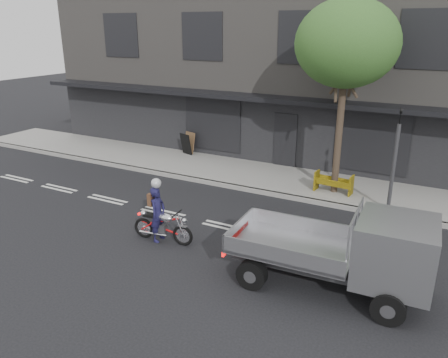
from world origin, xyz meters
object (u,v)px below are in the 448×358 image
at_px(street_tree, 347,44).
at_px(rider, 158,214).
at_px(traffic_light_pole, 394,166).
at_px(flatbed_ute, 374,251).
at_px(construction_barrier, 332,184).
at_px(sandwich_board, 186,144).
at_px(motorcycle, 163,225).

distance_m(street_tree, rider, 8.18).
height_order(traffic_light_pole, flatbed_ute, traffic_light_pole).
relative_size(construction_barrier, sandwich_board, 1.36).
bearing_deg(sandwich_board, street_tree, 5.58).
relative_size(street_tree, traffic_light_pole, 1.93).
bearing_deg(rider, flatbed_ute, -96.19).
bearing_deg(flatbed_ute, motorcycle, 176.79).
xyz_separation_m(motorcycle, rider, (-0.15, -0.00, 0.31)).
bearing_deg(motorcycle, sandwich_board, 112.61).
xyz_separation_m(traffic_light_pole, construction_barrier, (-2.01, 0.54, -1.13)).
relative_size(street_tree, motorcycle, 3.58).
relative_size(motorcycle, sandwich_board, 1.90).
xyz_separation_m(traffic_light_pole, sandwich_board, (-9.35, 2.40, -1.01)).
height_order(traffic_light_pole, construction_barrier, traffic_light_pole).
distance_m(street_tree, sandwich_board, 8.82).
bearing_deg(sandwich_board, flatbed_ute, -20.19).
relative_size(flatbed_ute, sandwich_board, 4.59).
distance_m(street_tree, construction_barrier, 4.76).
height_order(street_tree, motorcycle, street_tree).
bearing_deg(motorcycle, flatbed_ute, -6.21).
bearing_deg(construction_barrier, traffic_light_pole, -14.97).
xyz_separation_m(street_tree, traffic_light_pole, (2.00, -0.85, -3.63)).
distance_m(rider, sandwich_board, 8.33).
xyz_separation_m(street_tree, rider, (-3.55, -5.86, -4.47)).
height_order(motorcycle, construction_barrier, motorcycle).
height_order(flatbed_ute, construction_barrier, flatbed_ute).
xyz_separation_m(motorcycle, sandwich_board, (-3.95, 7.41, 0.15)).
distance_m(motorcycle, sandwich_board, 8.40).
height_order(rider, flatbed_ute, flatbed_ute).
height_order(traffic_light_pole, rider, traffic_light_pole).
relative_size(traffic_light_pole, sandwich_board, 3.53).
distance_m(flatbed_ute, construction_barrier, 6.13).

